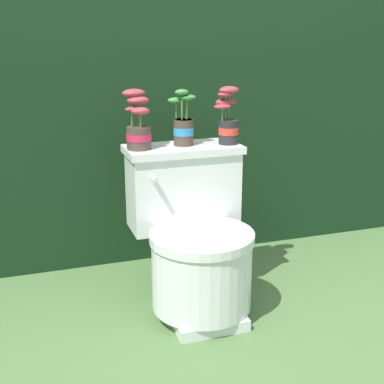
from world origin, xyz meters
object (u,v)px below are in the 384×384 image
object	(u,v)px
toilet	(194,239)
potted_plant_midleft	(183,124)
potted_plant_middle	(228,119)
potted_plant_left	(138,126)

from	to	relation	value
toilet	potted_plant_midleft	bearing A→B (deg)	87.79
potted_plant_middle	potted_plant_left	bearing A→B (deg)	177.54
potted_plant_midleft	toilet	bearing A→B (deg)	-92.21
toilet	potted_plant_middle	size ratio (longest dim) A/B	2.76
potted_plant_left	potted_plant_midleft	xyz separation A→B (m)	(0.19, 0.01, -0.00)
potted_plant_middle	potted_plant_midleft	bearing A→B (deg)	171.34
potted_plant_left	potted_plant_midleft	size ratio (longest dim) A/B	1.02
toilet	potted_plant_left	world-z (taller)	potted_plant_left
potted_plant_left	potted_plant_middle	distance (m)	0.38
potted_plant_left	potted_plant_midleft	distance (m)	0.19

